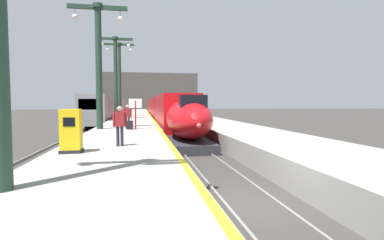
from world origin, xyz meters
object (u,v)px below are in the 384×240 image
(regional_train_adjacent, at_px, (110,108))
(station_column_mid, at_px, (99,54))
(highspeed_train_main, at_px, (162,109))
(station_column_distant, at_px, (119,73))
(passenger_near_edge, at_px, (128,115))
(passenger_mid_platform, at_px, (120,123))
(ticket_machine_yellow, at_px, (71,133))
(station_column_far, at_px, (116,70))
(departure_info_board, at_px, (135,108))
(rolling_suitcase, at_px, (130,125))

(regional_train_adjacent, height_order, station_column_mid, station_column_mid)
(highspeed_train_main, xyz_separation_m, station_column_mid, (-5.90, -21.60, 4.34))
(station_column_distant, bearing_deg, passenger_near_edge, -84.55)
(passenger_mid_platform, height_order, ticket_machine_yellow, passenger_mid_platform)
(station_column_far, relative_size, departure_info_board, 4.44)
(station_column_distant, height_order, passenger_near_edge, station_column_distant)
(passenger_near_edge, bearing_deg, station_column_far, 97.81)
(highspeed_train_main, height_order, regional_train_adjacent, regional_train_adjacent)
(passenger_mid_platform, bearing_deg, passenger_near_edge, 90.40)
(station_column_mid, bearing_deg, passenger_mid_platform, -77.13)
(station_column_far, bearing_deg, highspeed_train_main, 53.32)
(highspeed_train_main, relative_size, regional_train_adjacent, 1.56)
(station_column_distant, relative_size, passenger_mid_platform, 5.91)
(ticket_machine_yellow, bearing_deg, station_column_distant, 90.67)
(passenger_mid_platform, distance_m, ticket_machine_yellow, 2.15)
(station_column_mid, relative_size, station_column_far, 0.92)
(station_column_distant, bearing_deg, passenger_mid_platform, -86.01)
(highspeed_train_main, xyz_separation_m, departure_info_board, (-3.42, -22.13, 0.60))
(ticket_machine_yellow, relative_size, departure_info_board, 0.75)
(ticket_machine_yellow, xyz_separation_m, departure_info_board, (2.13, 9.55, 0.77))
(regional_train_adjacent, xyz_separation_m, ticket_machine_yellow, (2.55, -37.68, -0.34))
(station_column_distant, relative_size, ticket_machine_yellow, 6.24)
(ticket_machine_yellow, bearing_deg, station_column_mid, 91.99)
(highspeed_train_main, distance_m, rolling_suitcase, 22.80)
(rolling_suitcase, relative_size, ticket_machine_yellow, 0.61)
(station_column_mid, xyz_separation_m, rolling_suitcase, (2.11, -0.87, -4.94))
(station_column_far, xyz_separation_m, passenger_mid_platform, (1.99, -22.38, -4.66))
(passenger_mid_platform, bearing_deg, ticket_machine_yellow, -139.95)
(station_column_mid, height_order, station_column_distant, station_column_distant)
(station_column_far, xyz_separation_m, ticket_machine_yellow, (0.35, -23.76, -4.91))
(station_column_far, relative_size, ticket_machine_yellow, 5.89)
(departure_info_board, bearing_deg, rolling_suitcase, -136.43)
(station_column_far, bearing_deg, passenger_mid_platform, -84.92)
(ticket_machine_yellow, bearing_deg, departure_info_board, 77.43)
(highspeed_train_main, distance_m, station_column_far, 10.96)
(regional_train_adjacent, height_order, ticket_machine_yellow, regional_train_adjacent)
(highspeed_train_main, bearing_deg, station_column_far, -126.68)
(station_column_mid, bearing_deg, highspeed_train_main, 74.72)
(station_column_mid, xyz_separation_m, ticket_machine_yellow, (0.35, -10.08, -4.50))
(departure_info_board, bearing_deg, station_column_far, 99.90)
(ticket_machine_yellow, bearing_deg, highspeed_train_main, 80.06)
(station_column_mid, bearing_deg, regional_train_adjacent, 94.56)
(station_column_far, xyz_separation_m, rolling_suitcase, (2.11, -14.55, -5.35))
(regional_train_adjacent, height_order, passenger_near_edge, regional_train_adjacent)
(passenger_near_edge, xyz_separation_m, departure_info_board, (0.55, -0.14, 0.52))
(ticket_machine_yellow, bearing_deg, station_column_far, 90.84)
(station_column_far, relative_size, rolling_suitcase, 9.59)
(highspeed_train_main, xyz_separation_m, passenger_near_edge, (-3.97, -21.98, 0.08))
(regional_train_adjacent, bearing_deg, highspeed_train_main, -36.53)
(passenger_mid_platform, relative_size, departure_info_board, 0.80)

